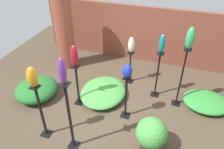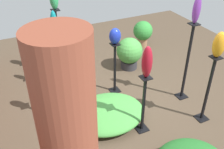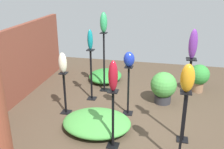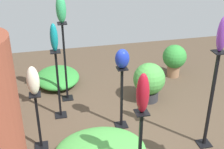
# 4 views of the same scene
# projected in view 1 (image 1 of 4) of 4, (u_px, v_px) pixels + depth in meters

# --- Properties ---
(ground_plane) EXTENTS (8.00, 8.00, 0.00)m
(ground_plane) POSITION_uv_depth(u_px,v_px,m) (107.00, 109.00, 5.09)
(ground_plane) COLOR #4C3D2D
(brick_wall_back) EXTENTS (5.60, 0.12, 1.68)m
(brick_wall_back) POSITION_uv_depth(u_px,v_px,m) (134.00, 33.00, 6.58)
(brick_wall_back) COLOR brown
(brick_wall_back) RESTS_ON ground
(brick_pillar) EXTENTS (0.50, 0.50, 2.45)m
(brick_pillar) POSITION_uv_depth(u_px,v_px,m) (64.00, 27.00, 6.01)
(brick_pillar) COLOR brown
(brick_pillar) RESTS_ON ground
(pedestal_ivory) EXTENTS (0.20, 0.20, 0.90)m
(pedestal_ivory) POSITION_uv_depth(u_px,v_px,m) (130.00, 69.00, 5.77)
(pedestal_ivory) COLOR black
(pedestal_ivory) RESTS_ON ground
(pedestal_teal) EXTENTS (0.20, 0.20, 1.20)m
(pedestal_teal) POSITION_uv_depth(u_px,v_px,m) (157.00, 77.00, 5.22)
(pedestal_teal) COLOR black
(pedestal_teal) RESTS_ON ground
(pedestal_jade) EXTENTS (0.20, 0.20, 1.48)m
(pedestal_jade) POSITION_uv_depth(u_px,v_px,m) (181.00, 81.00, 4.87)
(pedestal_jade) COLOR black
(pedestal_jade) RESTS_ON ground
(pedestal_cobalt) EXTENTS (0.20, 0.20, 1.05)m
(pedestal_cobalt) POSITION_uv_depth(u_px,v_px,m) (126.00, 99.00, 4.66)
(pedestal_cobalt) COLOR black
(pedestal_cobalt) RESTS_ON ground
(pedestal_amber) EXTENTS (0.20, 0.20, 1.23)m
(pedestal_amber) POSITION_uv_depth(u_px,v_px,m) (42.00, 114.00, 4.18)
(pedestal_amber) COLOR black
(pedestal_amber) RESTS_ON ground
(pedestal_violet) EXTENTS (0.20, 0.20, 1.51)m
(pedestal_violet) POSITION_uv_depth(u_px,v_px,m) (70.00, 120.00, 3.87)
(pedestal_violet) COLOR black
(pedestal_violet) RESTS_ON ground
(pedestal_ruby) EXTENTS (0.20, 0.20, 1.04)m
(pedestal_ruby) POSITION_uv_depth(u_px,v_px,m) (78.00, 87.00, 5.02)
(pedestal_ruby) COLOR black
(pedestal_ruby) RESTS_ON ground
(art_vase_ivory) EXTENTS (0.16, 0.17, 0.42)m
(art_vase_ivory) POSITION_uv_depth(u_px,v_px,m) (131.00, 45.00, 5.36)
(art_vase_ivory) COLOR beige
(art_vase_ivory) RESTS_ON pedestal_ivory
(art_vase_teal) EXTENTS (0.13, 0.12, 0.45)m
(art_vase_teal) POSITION_uv_depth(u_px,v_px,m) (162.00, 44.00, 4.72)
(art_vase_teal) COLOR #0F727A
(art_vase_teal) RESTS_ON pedestal_teal
(art_vase_jade) EXTENTS (0.17, 0.17, 0.47)m
(art_vase_jade) POSITION_uv_depth(u_px,v_px,m) (190.00, 38.00, 4.28)
(art_vase_jade) COLOR #2D9356
(art_vase_jade) RESTS_ON pedestal_jade
(art_vase_cobalt) EXTENTS (0.20, 0.22, 0.30)m
(art_vase_cobalt) POSITION_uv_depth(u_px,v_px,m) (127.00, 71.00, 4.25)
(art_vase_cobalt) COLOR #192D9E
(art_vase_cobalt) RESTS_ON pedestal_cobalt
(art_vase_amber) EXTENTS (0.18, 0.19, 0.41)m
(art_vase_amber) POSITION_uv_depth(u_px,v_px,m) (32.00, 77.00, 3.68)
(art_vase_amber) COLOR orange
(art_vase_amber) RESTS_ON pedestal_amber
(art_vase_violet) EXTENTS (0.12, 0.13, 0.47)m
(art_vase_violet) POSITION_uv_depth(u_px,v_px,m) (62.00, 71.00, 3.27)
(art_vase_violet) COLOR #6B2D8C
(art_vase_violet) RESTS_ON pedestal_violet
(art_vase_ruby) EXTENTS (0.17, 0.15, 0.50)m
(art_vase_ruby) POSITION_uv_depth(u_px,v_px,m) (74.00, 56.00, 4.55)
(art_vase_ruby) COLOR maroon
(art_vase_ruby) RESTS_ON pedestal_ruby
(potted_plant_mid_right) EXTENTS (0.58, 0.58, 0.73)m
(potted_plant_mid_right) POSITION_uv_depth(u_px,v_px,m) (151.00, 134.00, 3.99)
(potted_plant_mid_right) COLOR #2D2D33
(potted_plant_mid_right) RESTS_ON ground
(foliage_bed_east) EXTENTS (1.09, 1.30, 0.27)m
(foliage_bed_east) POSITION_uv_depth(u_px,v_px,m) (103.00, 92.00, 5.41)
(foliage_bed_east) COLOR #479942
(foliage_bed_east) RESTS_ON ground
(foliage_bed_west) EXTENTS (1.06, 0.89, 0.25)m
(foliage_bed_west) POSITION_uv_depth(u_px,v_px,m) (206.00, 102.00, 5.12)
(foliage_bed_west) COLOR #338C38
(foliage_bed_west) RESTS_ON ground
(foliage_bed_center) EXTENTS (0.99, 1.06, 0.42)m
(foliage_bed_center) POSITION_uv_depth(u_px,v_px,m) (36.00, 89.00, 5.37)
(foliage_bed_center) COLOR #236B28
(foliage_bed_center) RESTS_ON ground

